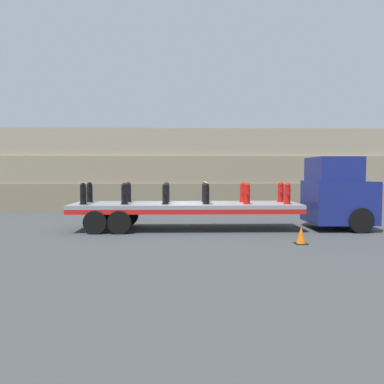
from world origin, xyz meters
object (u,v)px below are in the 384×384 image
(traffic_cone, at_px, (301,235))
(truck_cab, at_px, (339,194))
(fire_hydrant_black_near_2, at_px, (165,194))
(fire_hydrant_black_far_2, at_px, (167,192))
(fire_hydrant_black_far_3, at_px, (205,192))
(fire_hydrant_red_far_4, at_px, (243,192))
(fire_hydrant_black_far_0, at_px, (90,192))
(fire_hydrant_black_near_1, at_px, (124,194))
(fire_hydrant_black_near_0, at_px, (83,194))
(fire_hydrant_red_near_5, at_px, (287,194))
(fire_hydrant_black_near_3, at_px, (206,194))
(fire_hydrant_red_far_5, at_px, (281,192))
(flatbed_trailer, at_px, (171,208))
(fire_hydrant_red_near_4, at_px, (247,194))
(fire_hydrant_black_far_1, at_px, (128,192))

(traffic_cone, bearing_deg, truck_cab, 50.79)
(fire_hydrant_black_near_2, bearing_deg, fire_hydrant_black_far_2, 90.00)
(fire_hydrant_black_far_3, relative_size, fire_hydrant_red_far_4, 1.00)
(fire_hydrant_black_far_0, xyz_separation_m, fire_hydrant_black_near_1, (1.72, -1.08, 0.00))
(fire_hydrant_black_near_0, relative_size, fire_hydrant_red_far_4, 1.00)
(fire_hydrant_black_near_2, bearing_deg, fire_hydrant_red_near_5, 0.00)
(fire_hydrant_black_near_3, distance_m, fire_hydrant_red_far_4, 2.03)
(fire_hydrant_black_near_1, xyz_separation_m, fire_hydrant_red_near_5, (6.90, 0.00, 0.00))
(truck_cab, xyz_separation_m, fire_hydrant_red_far_5, (-2.47, 0.54, 0.05))
(fire_hydrant_black_far_2, relative_size, fire_hydrant_red_far_5, 1.00)
(flatbed_trailer, height_order, fire_hydrant_black_near_1, fire_hydrant_black_near_1)
(fire_hydrant_black_near_0, relative_size, fire_hydrant_black_near_2, 1.00)
(fire_hydrant_black_far_0, relative_size, fire_hydrant_red_near_4, 1.00)
(flatbed_trailer, distance_m, fire_hydrant_black_near_1, 2.10)
(truck_cab, xyz_separation_m, fire_hydrant_black_near_0, (-11.09, -0.54, 0.05))
(fire_hydrant_black_near_3, bearing_deg, fire_hydrant_black_far_3, 90.00)
(fire_hydrant_red_far_5, bearing_deg, fire_hydrant_black_near_1, -171.09)
(fire_hydrant_red_near_4, height_order, traffic_cone, fire_hydrant_red_near_4)
(fire_hydrant_black_far_1, xyz_separation_m, fire_hydrant_black_far_2, (1.72, 0.00, 0.00))
(flatbed_trailer, bearing_deg, fire_hydrant_red_far_4, 9.44)
(fire_hydrant_red_near_5, distance_m, traffic_cone, 3.14)
(flatbed_trailer, height_order, traffic_cone, flatbed_trailer)
(truck_cab, relative_size, fire_hydrant_black_far_0, 3.48)
(fire_hydrant_black_near_0, relative_size, fire_hydrant_black_near_1, 1.00)
(flatbed_trailer, relative_size, fire_hydrant_black_near_3, 10.83)
(fire_hydrant_black_near_0, distance_m, fire_hydrant_black_far_2, 3.61)
(flatbed_trailer, height_order, fire_hydrant_red_near_5, fire_hydrant_red_near_5)
(fire_hydrant_black_near_2, bearing_deg, fire_hydrant_red_far_5, 11.80)
(fire_hydrant_black_near_2, height_order, fire_hydrant_black_far_3, same)
(fire_hydrant_black_far_1, distance_m, traffic_cone, 7.79)
(fire_hydrant_black_near_0, xyz_separation_m, traffic_cone, (8.33, -2.84, -1.30))
(flatbed_trailer, distance_m, traffic_cone, 5.81)
(flatbed_trailer, height_order, fire_hydrant_red_far_5, fire_hydrant_red_far_5)
(fire_hydrant_black_far_0, height_order, fire_hydrant_black_near_3, same)
(fire_hydrant_red_far_4, xyz_separation_m, fire_hydrant_red_near_5, (1.72, -1.08, 0.00))
(fire_hydrant_red_far_4, bearing_deg, traffic_cone, -69.95)
(fire_hydrant_black_far_0, height_order, fire_hydrant_red_far_4, same)
(fire_hydrant_black_near_0, bearing_deg, fire_hydrant_red_far_4, 8.91)
(fire_hydrant_black_far_0, distance_m, fire_hydrant_red_far_4, 6.90)
(fire_hydrant_black_far_2, relative_size, traffic_cone, 1.48)
(fire_hydrant_black_far_1, relative_size, fire_hydrant_red_far_5, 1.00)
(truck_cab, height_order, fire_hydrant_black_far_1, truck_cab)
(fire_hydrant_black_far_1, height_order, fire_hydrant_red_near_5, same)
(flatbed_trailer, bearing_deg, fire_hydrant_black_near_3, -19.52)
(fire_hydrant_black_far_3, bearing_deg, flatbed_trailer, -160.48)
(traffic_cone, bearing_deg, fire_hydrant_red_near_5, 84.11)
(fire_hydrant_black_far_3, bearing_deg, fire_hydrant_black_far_1, 180.00)
(fire_hydrant_black_far_2, relative_size, fire_hydrant_black_far_3, 1.00)
(fire_hydrant_black_far_2, distance_m, traffic_cone, 6.39)
(traffic_cone, bearing_deg, fire_hydrant_black_near_1, 156.72)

